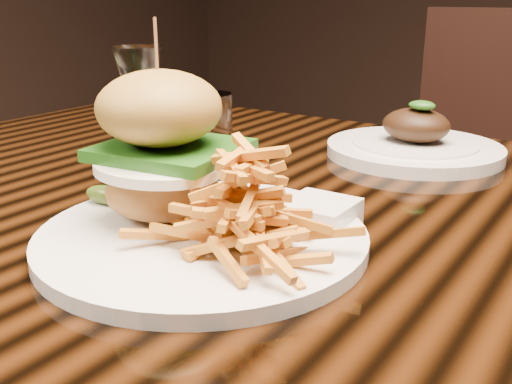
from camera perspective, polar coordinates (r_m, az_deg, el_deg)
The scene contains 7 objects.
dining_table at distance 0.71m, azimuth 11.21°, elevation -7.81°, with size 1.60×0.90×0.75m.
burger_plate at distance 0.57m, azimuth -5.41°, elevation 0.48°, with size 0.32×0.32×0.21m.
ramekin at distance 0.62m, azimuth 6.07°, elevation -2.27°, with size 0.07×0.07×0.03m, color silver.
wine_glass at distance 0.78m, azimuth -11.07°, elevation 10.09°, with size 0.06×0.06×0.17m.
water_tumbler at distance 0.88m, azimuth -4.57°, elevation 6.25°, with size 0.07×0.07×0.10m, color white.
far_dish at distance 0.93m, azimuth 14.85°, elevation 4.34°, with size 0.26×0.26×0.09m.
chair_far at distance 1.58m, azimuth 21.49°, elevation 0.73°, with size 0.46×0.47×0.95m.
Camera 1 is at (0.23, -0.60, 0.98)m, focal length 42.00 mm.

